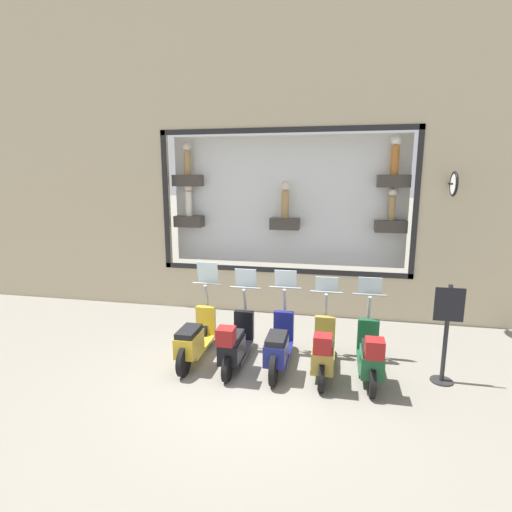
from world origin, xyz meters
TOP-DOWN VIEW (x-y plane):
  - ground_plane at (0.00, 0.00)m, footprint 120.00×120.00m
  - building_facade at (3.60, -0.00)m, footprint 1.18×36.00m
  - scooter_green_0 at (0.44, -1.89)m, footprint 1.79×0.61m
  - scooter_olive_1 at (0.44, -1.12)m, footprint 1.79×0.60m
  - scooter_navy_2 at (0.51, -0.35)m, footprint 1.81×0.60m
  - scooter_black_3 at (0.44, 0.43)m, footprint 1.79×0.60m
  - scooter_yellow_4 at (0.51, 1.20)m, footprint 1.80×0.60m
  - shop_sign_post at (0.62, -3.06)m, footprint 0.36×0.45m

SIDE VIEW (x-z plane):
  - ground_plane at x=0.00m, z-range 0.00..0.00m
  - scooter_yellow_4 at x=0.51m, z-range -0.41..1.29m
  - scooter_navy_2 at x=0.51m, z-range -0.36..1.25m
  - scooter_green_0 at x=0.44m, z-range -0.32..1.23m
  - scooter_olive_1 at x=0.44m, z-range -0.30..1.21m
  - scooter_black_3 at x=0.44m, z-range -0.34..1.26m
  - shop_sign_post at x=0.62m, z-range 0.07..1.73m
  - building_facade at x=3.60m, z-range 0.11..9.65m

